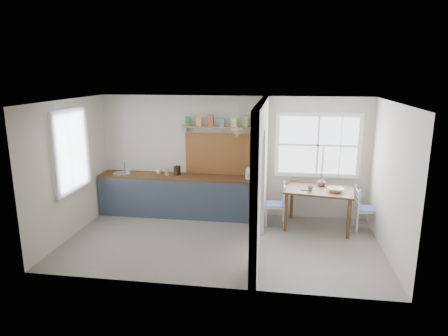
# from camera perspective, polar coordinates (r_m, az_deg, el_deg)

# --- Properties ---
(floor) EXTENTS (5.80, 3.20, 0.01)m
(floor) POSITION_cam_1_polar(r_m,az_deg,el_deg) (7.56, -0.40, -10.53)
(floor) COLOR gray
(floor) RESTS_ON ground
(ceiling) EXTENTS (5.80, 3.20, 0.01)m
(ceiling) POSITION_cam_1_polar(r_m,az_deg,el_deg) (6.92, -0.43, 9.53)
(ceiling) COLOR beige
(ceiling) RESTS_ON walls
(walls) EXTENTS (5.81, 3.21, 2.60)m
(walls) POSITION_cam_1_polar(r_m,az_deg,el_deg) (7.13, -0.42, -0.95)
(walls) COLOR beige
(walls) RESTS_ON floor
(partition) EXTENTS (0.12, 3.20, 2.60)m
(partition) POSITION_cam_1_polar(r_m,az_deg,el_deg) (7.08, 5.26, 0.14)
(partition) COLOR beige
(partition) RESTS_ON floor
(kitchen_window) EXTENTS (0.10, 1.16, 1.50)m
(kitchen_window) POSITION_cam_1_polar(r_m,az_deg,el_deg) (8.00, -21.20, 2.30)
(kitchen_window) COLOR white
(kitchen_window) RESTS_ON walls
(nook_window) EXTENTS (1.76, 0.10, 1.30)m
(nook_window) POSITION_cam_1_polar(r_m,az_deg,el_deg) (8.54, 13.27, 3.19)
(nook_window) COLOR white
(nook_window) RESTS_ON walls
(counter) EXTENTS (3.50, 0.60, 0.90)m
(counter) POSITION_cam_1_polar(r_m,az_deg,el_deg) (8.84, -6.35, -3.83)
(counter) COLOR #53321E
(counter) RESTS_ON floor
(sink) EXTENTS (0.40, 0.40, 0.02)m
(sink) POSITION_cam_1_polar(r_m,az_deg,el_deg) (9.11, -14.41, -0.82)
(sink) COLOR silver
(sink) RESTS_ON counter
(backsplash) EXTENTS (1.65, 0.03, 0.90)m
(backsplash) POSITION_cam_1_polar(r_m,az_deg,el_deg) (8.66, -0.16, 2.01)
(backsplash) COLOR #99582A
(backsplash) RESTS_ON walls
(shelf) EXTENTS (1.75, 0.20, 0.21)m
(shelf) POSITION_cam_1_polar(r_m,az_deg,el_deg) (8.47, -0.25, 6.22)
(shelf) COLOR #9F835C
(shelf) RESTS_ON walls
(pendant_lamp) EXTENTS (0.26, 0.26, 0.16)m
(pendant_lamp) POSITION_cam_1_polar(r_m,az_deg,el_deg) (8.11, 1.88, 5.01)
(pendant_lamp) COLOR beige
(pendant_lamp) RESTS_ON ceiling
(utensil_rail) EXTENTS (0.02, 0.50, 0.02)m
(utensil_rail) POSITION_cam_1_polar(r_m,az_deg,el_deg) (7.90, 4.96, 1.57)
(utensil_rail) COLOR silver
(utensil_rail) RESTS_ON partition
(dining_table) EXTENTS (1.44, 1.08, 0.82)m
(dining_table) POSITION_cam_1_polar(r_m,az_deg,el_deg) (8.29, 13.34, -5.66)
(dining_table) COLOR #53321E
(dining_table) RESTS_ON floor
(chair_left) EXTENTS (0.43, 0.43, 0.89)m
(chair_left) POSITION_cam_1_polar(r_m,az_deg,el_deg) (8.29, 7.32, -5.14)
(chair_left) COLOR white
(chair_left) RESTS_ON floor
(chair_right) EXTENTS (0.41, 0.41, 0.87)m
(chair_right) POSITION_cam_1_polar(r_m,az_deg,el_deg) (8.47, 19.58, -5.48)
(chair_right) COLOR white
(chair_right) RESTS_ON floor
(kettle) EXTENTS (0.24, 0.21, 0.24)m
(kettle) POSITION_cam_1_polar(r_m,az_deg,el_deg) (8.37, 3.60, -0.74)
(kettle) COLOR silver
(kettle) RESTS_ON counter
(mug_a) EXTENTS (0.15, 0.15, 0.11)m
(mug_a) POSITION_cam_1_polar(r_m,az_deg,el_deg) (9.02, -13.52, -0.47)
(mug_a) COLOR white
(mug_a) RESTS_ON counter
(mug_b) EXTENTS (0.17, 0.17, 0.10)m
(mug_b) POSITION_cam_1_polar(r_m,az_deg,el_deg) (8.91, -9.23, -0.46)
(mug_b) COLOR silver
(mug_b) RESTS_ON counter
(knife_block) EXTENTS (0.13, 0.15, 0.20)m
(knife_block) POSITION_cam_1_polar(r_m,az_deg,el_deg) (8.72, -6.71, -0.36)
(knife_block) COLOR #3A2817
(knife_block) RESTS_ON counter
(jar) EXTENTS (0.12, 0.12, 0.15)m
(jar) POSITION_cam_1_polar(r_m,az_deg,el_deg) (8.74, -8.16, -0.54)
(jar) COLOR gray
(jar) RESTS_ON counter
(towel_magenta) EXTENTS (0.02, 0.03, 0.56)m
(towel_magenta) POSITION_cam_1_polar(r_m,az_deg,el_deg) (8.31, 4.63, -6.24)
(towel_magenta) COLOR #D93F6D
(towel_magenta) RESTS_ON counter
(towel_orange) EXTENTS (0.02, 0.03, 0.46)m
(towel_orange) POSITION_cam_1_polar(r_m,az_deg,el_deg) (8.28, 4.60, -6.51)
(towel_orange) COLOR orange
(towel_orange) RESTS_ON counter
(bowl) EXTENTS (0.37, 0.37, 0.07)m
(bowl) POSITION_cam_1_polar(r_m,az_deg,el_deg) (8.07, 15.66, -3.00)
(bowl) COLOR white
(bowl) RESTS_ON dining_table
(table_cup) EXTENTS (0.13, 0.13, 0.10)m
(table_cup) POSITION_cam_1_polar(r_m,az_deg,el_deg) (7.98, 12.21, -2.89)
(table_cup) COLOR #4F7F52
(table_cup) RESTS_ON dining_table
(plate) EXTENTS (0.21, 0.21, 0.01)m
(plate) POSITION_cam_1_polar(r_m,az_deg,el_deg) (8.05, 11.41, -3.01)
(plate) COLOR black
(plate) RESTS_ON dining_table
(vase) EXTENTS (0.21, 0.21, 0.18)m
(vase) POSITION_cam_1_polar(r_m,az_deg,el_deg) (8.36, 13.76, -1.92)
(vase) COLOR #61446B
(vase) RESTS_ON dining_table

